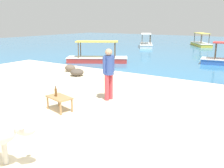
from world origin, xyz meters
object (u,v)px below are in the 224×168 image
bottle (56,92)px  boat_yellow (201,43)px  low_bench_table (59,99)px  boat_red (97,58)px  boat_white (146,44)px  person_standing (109,70)px

bottle → boat_yellow: boat_yellow is taller
low_bench_table → boat_red: 8.51m
low_bench_table → boat_yellow: boat_yellow is taller
boat_white → boat_yellow: 5.75m
person_standing → boat_white: size_ratio=0.43×
boat_red → boat_yellow: size_ratio=1.00×
bottle → boat_red: bearing=119.0°
low_bench_table → boat_white: (-5.74, 17.37, -0.08)m
person_standing → bottle: bearing=72.9°
bottle → boat_red: size_ratio=0.08×
boat_red → low_bench_table: bearing=-91.4°
bottle → boat_white: size_ratio=0.08×
bottle → person_standing: 1.79m
boat_yellow → bottle: bearing=152.3°
person_standing → boat_yellow: person_standing is taller
boat_yellow → low_bench_table: bearing=152.6°
low_bench_table → bottle: bottle is taller
boat_red → boat_white: bearing=67.7°
low_bench_table → bottle: 0.21m
boat_white → boat_yellow: (4.24, 3.88, 0.00)m
low_bench_table → bottle: (-0.10, -0.02, 0.18)m
boat_red → boat_yellow: same height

